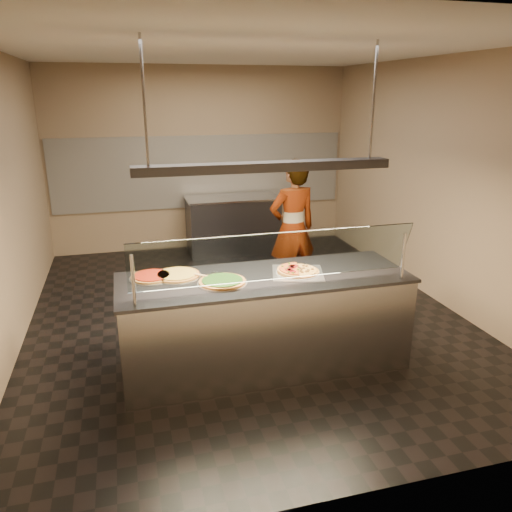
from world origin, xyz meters
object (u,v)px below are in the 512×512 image
object	(u,v)px
pizza_spinach	(222,281)
prep_table	(233,224)
pizza_cheese	(177,274)
heat_lamp_housing	(265,167)
sneeze_guard	(276,257)
half_pizza_sausage	(307,270)
half_pizza_pepperoni	(288,271)
worker	(293,229)
perforated_tray	(298,272)
pizza_spatula	(207,275)
serving_counter	(264,321)
pizza_tomato	(152,276)

from	to	relation	value
pizza_spinach	prep_table	xyz separation A→B (m)	(0.95, 3.82, -0.48)
pizza_cheese	prep_table	size ratio (longest dim) A/B	0.29
pizza_spinach	heat_lamp_housing	world-z (taller)	heat_lamp_housing
sneeze_guard	pizza_spinach	world-z (taller)	sneeze_guard
half_pizza_sausage	heat_lamp_housing	world-z (taller)	heat_lamp_housing
half_pizza_pepperoni	pizza_cheese	xyz separation A→B (m)	(-1.02, 0.22, -0.02)
heat_lamp_housing	sneeze_guard	bearing A→B (deg)	-90.00
sneeze_guard	pizza_cheese	xyz separation A→B (m)	(-0.79, 0.56, -0.28)
worker	pizza_spinach	bearing A→B (deg)	43.79
pizza_spinach	perforated_tray	bearing A→B (deg)	5.18
half_pizza_sausage	pizza_spatula	bearing A→B (deg)	173.66
half_pizza_sausage	pizza_spinach	distance (m)	0.84
serving_counter	worker	size ratio (longest dim) A/B	1.52
pizza_spinach	heat_lamp_housing	bearing A→B (deg)	9.48
half_pizza_pepperoni	pizza_cheese	distance (m)	1.05
pizza_spinach	serving_counter	bearing A→B (deg)	9.48
serving_counter	half_pizza_pepperoni	distance (m)	0.55
half_pizza_sausage	pizza_tomato	distance (m)	1.46
serving_counter	perforated_tray	bearing A→B (deg)	-0.41
pizza_cheese	prep_table	world-z (taller)	pizza_cheese
prep_table	heat_lamp_housing	distance (m)	4.07
perforated_tray	pizza_spatula	size ratio (longest dim) A/B	2.05
serving_counter	prep_table	world-z (taller)	same
half_pizza_pepperoni	pizza_spatula	xyz separation A→B (m)	(-0.76, 0.11, -0.01)
serving_counter	pizza_tomato	xyz separation A→B (m)	(-1.02, 0.24, 0.48)
half_pizza_pepperoni	worker	xyz separation A→B (m)	(0.62, 1.67, -0.07)
perforated_tray	heat_lamp_housing	xyz separation A→B (m)	(-0.33, 0.00, 1.01)
serving_counter	pizza_cheese	size ratio (longest dim) A/B	6.08
sneeze_guard	half_pizza_sausage	world-z (taller)	sneeze_guard
pizza_cheese	pizza_tomato	world-z (taller)	same
pizza_spatula	worker	bearing A→B (deg)	48.49
heat_lamp_housing	pizza_cheese	bearing A→B (deg)	164.42
pizza_spatula	worker	size ratio (longest dim) A/B	0.16
sneeze_guard	half_pizza_pepperoni	bearing A→B (deg)	55.78
worker	prep_table	bearing A→B (deg)	-91.08
sneeze_guard	serving_counter	bearing A→B (deg)	90.00
pizza_spatula	pizza_tomato	bearing A→B (deg)	164.64
half_pizza_sausage	pizza_spinach	size ratio (longest dim) A/B	0.95
pizza_spatula	heat_lamp_housing	world-z (taller)	heat_lamp_housing
perforated_tray	prep_table	size ratio (longest dim) A/B	0.38
serving_counter	prep_table	size ratio (longest dim) A/B	1.78
pizza_cheese	worker	world-z (taller)	worker
worker	sneeze_guard	bearing A→B (deg)	56.99
sneeze_guard	pizza_cheese	distance (m)	1.01
pizza_cheese	serving_counter	bearing A→B (deg)	-15.58
prep_table	half_pizza_sausage	bearing A→B (deg)	-91.69
pizza_spatula	worker	distance (m)	2.09
perforated_tray	heat_lamp_housing	distance (m)	1.06
sneeze_guard	heat_lamp_housing	world-z (taller)	heat_lamp_housing
half_pizza_sausage	pizza_tomato	world-z (taller)	half_pizza_sausage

